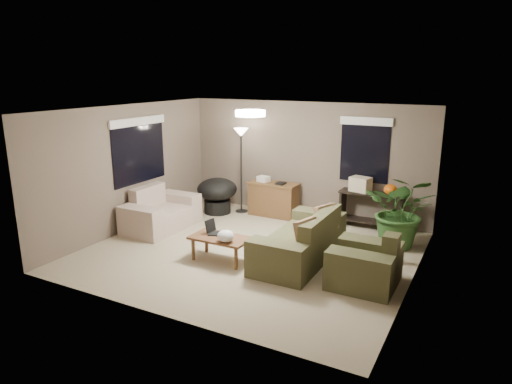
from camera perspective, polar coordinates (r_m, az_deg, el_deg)
The scene contains 20 objects.
room_shell at distance 7.82m, azimuth -0.68°, elevation 1.09°, with size 5.50×5.50×5.50m.
main_sofa at distance 7.81m, azimuth 5.81°, elevation -6.35°, with size 0.95×2.20×0.85m.
throw_pillows at distance 7.61m, azimuth 7.66°, elevation -4.15°, with size 0.38×1.40×0.47m.
loveseat at distance 9.52m, azimuth -11.88°, elevation -2.70°, with size 0.90×1.60×0.85m.
armchair at distance 7.08m, azimuth 13.53°, elevation -8.95°, with size 0.95×1.00×0.85m.
coffee_table at distance 7.73m, azimuth -4.48°, elevation -6.05°, with size 1.00×0.55×0.42m.
laptop at distance 7.85m, azimuth -5.15°, elevation -4.78°, with size 0.40×0.34×0.24m.
plastic_bag at distance 7.46m, azimuth -3.81°, elevation -5.51°, with size 0.28×0.25×0.20m, color white.
desk at distance 10.11m, azimuth 2.19°, elevation -0.88°, with size 1.10×0.50×0.75m.
desk_papers at distance 10.06m, azimuth 1.38°, elevation 1.54°, with size 0.69×0.29×0.12m.
console_table at distance 9.55m, azimuth 14.22°, elevation -1.90°, with size 1.30×0.40×0.75m.
pumpkin at distance 9.37m, azimuth 16.45°, elevation 0.30°, with size 0.26×0.26×0.21m, color orange.
cardboard_box at distance 9.49m, azimuth 12.93°, elevation 0.95°, with size 0.39×0.29×0.29m, color beige.
papasan_chair at distance 10.32m, azimuth -4.87°, elevation -0.10°, with size 1.14×1.14×0.80m.
floor_lamp at distance 10.14m, azimuth -1.88°, elevation 6.21°, with size 0.32×0.32×1.91m.
ceiling_fixture at distance 7.63m, azimuth -0.71°, elevation 9.81°, with size 0.50×0.50×0.10m, color white.
houseplant at distance 8.66m, azimuth 17.68°, elevation -3.20°, with size 1.23×1.36×1.06m, color #2D5923.
cat_scratching_post at distance 8.00m, azimuth 16.72°, elevation -7.03°, with size 0.32×0.32×0.50m.
window_left at distance 9.53m, azimuth -14.45°, elevation 6.35°, with size 0.05×1.56×1.33m.
window_back at distance 9.54m, azimuth 13.50°, elevation 6.43°, with size 1.06×0.05×1.33m.
Camera 1 is at (3.63, -6.68, 3.09)m, focal length 32.00 mm.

